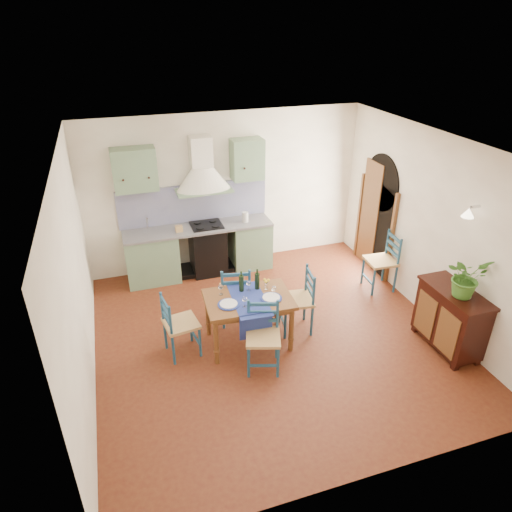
# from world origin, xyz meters

# --- Properties ---
(floor) EXTENTS (5.00, 5.00, 0.00)m
(floor) POSITION_xyz_m (0.00, 0.00, 0.00)
(floor) COLOR #49190F
(floor) RESTS_ON ground
(back_wall) EXTENTS (5.00, 0.96, 2.80)m
(back_wall) POSITION_xyz_m (-0.47, 2.29, 1.05)
(back_wall) COLOR white
(back_wall) RESTS_ON ground
(right_wall) EXTENTS (0.26, 5.00, 2.80)m
(right_wall) POSITION_xyz_m (2.50, 0.28, 1.34)
(right_wall) COLOR white
(right_wall) RESTS_ON ground
(left_wall) EXTENTS (0.04, 5.00, 2.80)m
(left_wall) POSITION_xyz_m (-2.50, 0.00, 1.40)
(left_wall) COLOR white
(left_wall) RESTS_ON ground
(ceiling) EXTENTS (5.00, 5.00, 0.01)m
(ceiling) POSITION_xyz_m (0.00, 0.00, 2.80)
(ceiling) COLOR white
(ceiling) RESTS_ON back_wall
(dining_table) EXTENTS (1.23, 0.94, 1.08)m
(dining_table) POSITION_xyz_m (-0.36, -0.03, 0.67)
(dining_table) COLOR brown
(dining_table) RESTS_ON ground
(chair_near) EXTENTS (0.56, 0.56, 0.95)m
(chair_near) POSITION_xyz_m (-0.33, -0.56, 0.49)
(chair_near) COLOR navy
(chair_near) RESTS_ON ground
(chair_far) EXTENTS (0.54, 0.54, 0.99)m
(chair_far) POSITION_xyz_m (-0.40, 0.53, 0.51)
(chair_far) COLOR navy
(chair_far) RESTS_ON ground
(chair_left) EXTENTS (0.50, 0.50, 0.94)m
(chair_left) POSITION_xyz_m (-1.34, 0.04, 0.49)
(chair_left) COLOR navy
(chair_left) RESTS_ON ground
(chair_right) EXTENTS (0.52, 0.52, 0.99)m
(chair_right) POSITION_xyz_m (0.43, 0.06, 0.51)
(chair_right) COLOR navy
(chair_right) RESTS_ON ground
(chair_spare) EXTENTS (0.50, 0.50, 1.00)m
(chair_spare) POSITION_xyz_m (2.24, 0.70, 0.52)
(chair_spare) COLOR navy
(chair_spare) RESTS_ON ground
(sideboard) EXTENTS (0.50, 1.05, 0.94)m
(sideboard) POSITION_xyz_m (2.26, -0.99, 0.51)
(sideboard) COLOR black
(sideboard) RESTS_ON ground
(potted_plant) EXTENTS (0.54, 0.48, 0.56)m
(potted_plant) POSITION_xyz_m (2.25, -1.09, 1.21)
(potted_plant) COLOR #3C7426
(potted_plant) RESTS_ON sideboard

